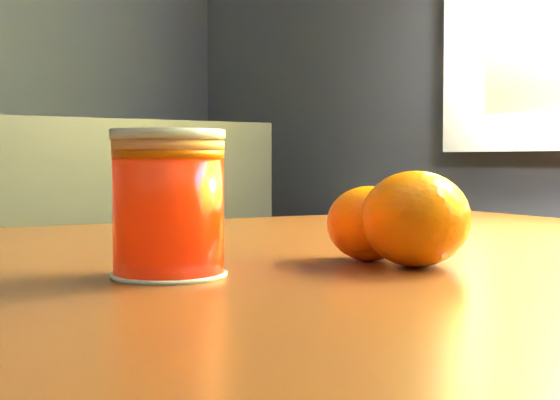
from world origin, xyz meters
TOP-DOWN VIEW (x-y plane):
  - table at (1.03, 0.32)m, footprint 1.06×0.79m
  - juice_glass at (0.94, 0.27)m, footprint 0.07×0.07m
  - orange_front at (1.09, 0.22)m, footprint 0.09×0.09m
  - orange_back at (1.09, 0.26)m, footprint 0.06×0.06m

SIDE VIEW (x-z plane):
  - table at x=1.03m, z-range 0.28..1.04m
  - orange_back at x=1.09m, z-range 0.76..0.81m
  - orange_front at x=1.09m, z-range 0.76..0.82m
  - juice_glass at x=0.94m, z-range 0.76..0.84m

